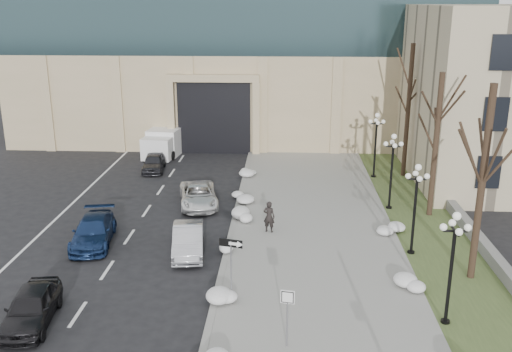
{
  "coord_description": "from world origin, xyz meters",
  "views": [
    {
      "loc": [
        1.85,
        -14.17,
        12.28
      ],
      "look_at": [
        0.38,
        14.23,
        3.5
      ],
      "focal_mm": 40.0,
      "sensor_mm": 36.0,
      "label": 1
    }
  ],
  "objects_px": {
    "box_truck": "(168,140)",
    "lamppost_a": "(453,254)",
    "pedestrian": "(269,217)",
    "lamppost_c": "(392,161)",
    "car_b": "(188,240)",
    "one_way_sign": "(235,251)",
    "car_c": "(93,231)",
    "car_e": "(154,162)",
    "lamppost_b": "(416,197)",
    "lamppost_d": "(376,137)",
    "car_d": "(198,195)",
    "keep_sign": "(287,306)",
    "car_a": "(31,307)"
  },
  "relations": [
    {
      "from": "car_a",
      "to": "box_truck",
      "type": "height_order",
      "value": "box_truck"
    },
    {
      "from": "one_way_sign",
      "to": "lamppost_c",
      "type": "bearing_deg",
      "value": 68.23
    },
    {
      "from": "car_a",
      "to": "car_b",
      "type": "xyz_separation_m",
      "value": [
        5.09,
        6.87,
        -0.01
      ]
    },
    {
      "from": "car_c",
      "to": "keep_sign",
      "type": "relative_size",
      "value": 1.99
    },
    {
      "from": "car_a",
      "to": "car_c",
      "type": "relative_size",
      "value": 0.88
    },
    {
      "from": "box_truck",
      "to": "car_c",
      "type": "bearing_deg",
      "value": -83.79
    },
    {
      "from": "car_c",
      "to": "car_e",
      "type": "relative_size",
      "value": 1.24
    },
    {
      "from": "box_truck",
      "to": "one_way_sign",
      "type": "xyz_separation_m",
      "value": [
        7.8,
        -24.63,
        1.28
      ]
    },
    {
      "from": "box_truck",
      "to": "lamppost_a",
      "type": "xyz_separation_m",
      "value": [
        16.25,
        -26.03,
        2.01
      ]
    },
    {
      "from": "car_e",
      "to": "one_way_sign",
      "type": "height_order",
      "value": "one_way_sign"
    },
    {
      "from": "car_d",
      "to": "keep_sign",
      "type": "xyz_separation_m",
      "value": [
        5.52,
        -15.15,
        1.1
      ]
    },
    {
      "from": "car_e",
      "to": "lamppost_c",
      "type": "distance_m",
      "value": 18.07
    },
    {
      "from": "pedestrian",
      "to": "lamppost_a",
      "type": "height_order",
      "value": "lamppost_a"
    },
    {
      "from": "lamppost_c",
      "to": "lamppost_d",
      "type": "bearing_deg",
      "value": 90.0
    },
    {
      "from": "car_a",
      "to": "car_e",
      "type": "bearing_deg",
      "value": 82.5
    },
    {
      "from": "box_truck",
      "to": "lamppost_c",
      "type": "relative_size",
      "value": 1.5
    },
    {
      "from": "one_way_sign",
      "to": "lamppost_a",
      "type": "relative_size",
      "value": 0.6
    },
    {
      "from": "one_way_sign",
      "to": "lamppost_a",
      "type": "distance_m",
      "value": 8.6
    },
    {
      "from": "car_a",
      "to": "lamppost_d",
      "type": "relative_size",
      "value": 0.88
    },
    {
      "from": "pedestrian",
      "to": "keep_sign",
      "type": "height_order",
      "value": "keep_sign"
    },
    {
      "from": "car_c",
      "to": "lamppost_c",
      "type": "bearing_deg",
      "value": 11.47
    },
    {
      "from": "lamppost_b",
      "to": "lamppost_d",
      "type": "relative_size",
      "value": 1.0
    },
    {
      "from": "one_way_sign",
      "to": "lamppost_c",
      "type": "relative_size",
      "value": 0.6
    },
    {
      "from": "car_e",
      "to": "lamppost_a",
      "type": "distance_m",
      "value": 26.28
    },
    {
      "from": "car_b",
      "to": "one_way_sign",
      "type": "distance_m",
      "value": 5.75
    },
    {
      "from": "pedestrian",
      "to": "one_way_sign",
      "type": "xyz_separation_m",
      "value": [
        -1.22,
        -7.44,
        1.34
      ]
    },
    {
      "from": "lamppost_c",
      "to": "lamppost_b",
      "type": "bearing_deg",
      "value": -90.0
    },
    {
      "from": "one_way_sign",
      "to": "lamppost_b",
      "type": "xyz_separation_m",
      "value": [
        8.45,
        5.1,
        0.73
      ]
    },
    {
      "from": "car_a",
      "to": "lamppost_b",
      "type": "xyz_separation_m",
      "value": [
        16.34,
        7.23,
        2.36
      ]
    },
    {
      "from": "lamppost_a",
      "to": "lamppost_d",
      "type": "distance_m",
      "value": 19.5
    },
    {
      "from": "pedestrian",
      "to": "lamppost_b",
      "type": "xyz_separation_m",
      "value": [
        7.24,
        -2.34,
        2.07
      ]
    },
    {
      "from": "car_b",
      "to": "lamppost_c",
      "type": "xyz_separation_m",
      "value": [
        11.25,
        6.85,
        2.37
      ]
    },
    {
      "from": "car_b",
      "to": "pedestrian",
      "type": "height_order",
      "value": "pedestrian"
    },
    {
      "from": "lamppost_d",
      "to": "lamppost_b",
      "type": "bearing_deg",
      "value": -90.0
    },
    {
      "from": "pedestrian",
      "to": "lamppost_c",
      "type": "xyz_separation_m",
      "value": [
        7.24,
        4.16,
        2.07
      ]
    },
    {
      "from": "car_b",
      "to": "one_way_sign",
      "type": "height_order",
      "value": "one_way_sign"
    },
    {
      "from": "lamppost_d",
      "to": "box_truck",
      "type": "bearing_deg",
      "value": 158.11
    },
    {
      "from": "car_b",
      "to": "lamppost_c",
      "type": "distance_m",
      "value": 13.39
    },
    {
      "from": "lamppost_a",
      "to": "lamppost_c",
      "type": "height_order",
      "value": "same"
    },
    {
      "from": "car_e",
      "to": "keep_sign",
      "type": "height_order",
      "value": "keep_sign"
    },
    {
      "from": "car_d",
      "to": "one_way_sign",
      "type": "relative_size",
      "value": 1.69
    },
    {
      "from": "car_d",
      "to": "lamppost_a",
      "type": "height_order",
      "value": "lamppost_a"
    },
    {
      "from": "car_e",
      "to": "lamppost_b",
      "type": "bearing_deg",
      "value": -47.4
    },
    {
      "from": "one_way_sign",
      "to": "pedestrian",
      "type": "bearing_deg",
      "value": 95.02
    },
    {
      "from": "car_b",
      "to": "car_d",
      "type": "xyz_separation_m",
      "value": [
        -0.53,
        7.04,
        -0.04
      ]
    },
    {
      "from": "car_c",
      "to": "lamppost_a",
      "type": "height_order",
      "value": "lamppost_a"
    },
    {
      "from": "box_truck",
      "to": "lamppost_d",
      "type": "relative_size",
      "value": 1.5
    },
    {
      "from": "car_c",
      "to": "lamppost_d",
      "type": "distance_m",
      "value": 20.73
    },
    {
      "from": "one_way_sign",
      "to": "car_d",
      "type": "bearing_deg",
      "value": 120.08
    },
    {
      "from": "car_d",
      "to": "lamppost_a",
      "type": "distance_m",
      "value": 17.84
    }
  ]
}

